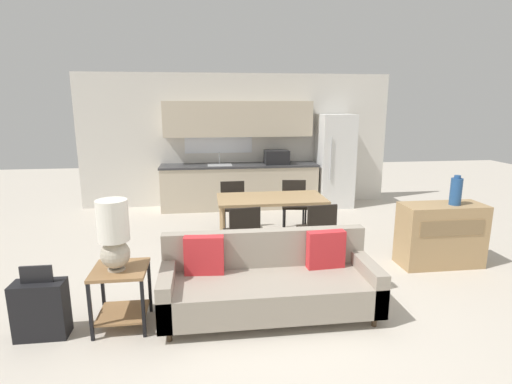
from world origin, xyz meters
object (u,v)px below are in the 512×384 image
Objects in this scene: vase at (456,191)px; suitcase at (41,309)px; refrigerator at (335,161)px; dining_chair_far_left at (233,204)px; dining_chair_near_right at (318,229)px; credenza at (441,235)px; dining_table at (271,202)px; table_lamp at (114,234)px; side_table at (121,287)px; dining_chair_far_right at (294,202)px; couch at (268,282)px; dining_chair_near_left at (243,232)px.

suitcase is at bearing -167.15° from vase.
refrigerator is 2.27× the size of dining_chair_far_left.
vase reaches higher than dining_chair_near_right.
dining_chair_far_left reaches higher than credenza.
table_lamp is (-1.81, -2.05, 0.26)m from dining_table.
side_table is (-1.79, -2.02, -0.28)m from dining_table.
vase is 2.51m from dining_chair_far_right.
suitcase is at bearing -128.22° from dining_chair_far_right.
dining_chair_far_right is 1.45m from dining_chair_near_right.
refrigerator is 0.88× the size of couch.
dining_chair_far_right is 1.19× the size of suitcase.
dining_chair_far_left is at bearing 64.97° from table_lamp.
vase is (2.58, 0.89, 0.69)m from couch.
dining_chair_far_left is at bearing -172.96° from dining_chair_far_right.
side_table is 0.72m from suitcase.
side_table is at bearing -131.50° from dining_table.
dining_chair_near_right is at bearing 169.71° from vase.
couch is at bearing 4.25° from table_lamp.
side_table is at bearing 23.70° from dining_chair_near_right.
credenza reaches higher than suitcase.
vase is (4.04, 1.00, 0.07)m from table_lamp.
dining_chair_near_right reaches higher than couch.
dining_chair_far_right is (2.31, 2.73, 0.08)m from side_table.
table_lamp is at bearing -125.05° from side_table.
couch reaches higher than dining_table.
vase reaches higher than credenza.
dining_chair_near_right reaches higher than side_table.
vase is at bearing -13.84° from credenza.
dining_chair_near_right is at bearing 54.31° from couch.
dining_table is at bearing -60.70° from dining_chair_near_right.
dining_chair_near_left is at bearing -91.61° from dining_chair_far_left.
table_lamp is at bearing -129.38° from refrigerator.
dining_chair_far_left is (-2.21, -1.49, -0.47)m from refrigerator.
credenza reaches higher than side_table.
dining_table is 2.71m from side_table.
dining_chair_far_left is at bearing 146.08° from credenza.
couch is at bearing 3.14° from side_table.
refrigerator reaches higher than table_lamp.
refrigerator is at bearing 32.00° from dining_chair_far_left.
suitcase is (-0.70, -0.11, -0.12)m from side_table.
dining_table is 0.92m from dining_chair_far_left.
dining_chair_far_right is (-1.19, -1.52, -0.47)m from refrigerator.
dining_table is 2.75m from table_lamp.
side_table is 0.71× the size of dining_chair_near_left.
table_lamp is 4.16m from vase.
dining_table is 1.90× the size of dining_chair_near_right.
refrigerator reaches higher than vase.
suitcase is at bearing -133.89° from refrigerator.
dining_chair_far_right is at bearing 132.48° from credenza.
table_lamp is 2.71m from dining_chair_near_right.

